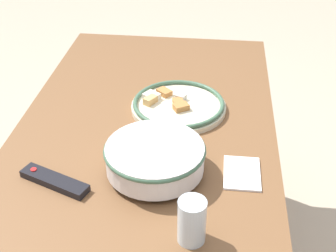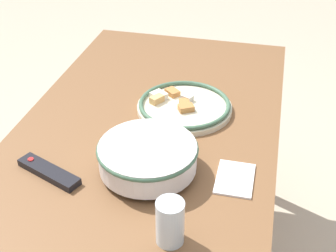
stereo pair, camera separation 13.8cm
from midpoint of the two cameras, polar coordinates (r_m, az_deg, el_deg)
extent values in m
cube|color=brown|center=(1.46, -5.55, -1.16)|extent=(1.43, 0.80, 0.04)
cylinder|color=brown|center=(2.17, 6.92, 0.07)|extent=(0.06, 0.06, 0.70)
cylinder|color=brown|center=(2.25, -10.16, 1.13)|extent=(0.06, 0.06, 0.70)
cylinder|color=silver|center=(1.27, -4.69, -5.52)|extent=(0.12, 0.12, 0.02)
cylinder|color=silver|center=(1.24, -4.78, -3.98)|extent=(0.26, 0.26, 0.07)
cylinder|color=#C67A33|center=(1.25, -4.77, -4.17)|extent=(0.24, 0.24, 0.06)
torus|color=#42664C|center=(1.23, -4.84, -2.98)|extent=(0.27, 0.27, 0.01)
cylinder|color=beige|center=(1.53, -1.27, 2.24)|extent=(0.31, 0.31, 0.02)
torus|color=#42664C|center=(1.52, -1.28, 2.75)|extent=(0.30, 0.30, 0.01)
cube|color=#B2753D|center=(1.50, -1.02, 2.25)|extent=(0.05, 0.06, 0.02)
cube|color=tan|center=(1.53, -4.80, 3.08)|extent=(0.05, 0.05, 0.02)
cube|color=silver|center=(1.56, -4.73, 3.55)|extent=(0.06, 0.06, 0.02)
cube|color=#B2753D|center=(1.58, -2.96, 4.07)|extent=(0.06, 0.06, 0.02)
cube|color=#B2753D|center=(1.52, -1.30, 2.80)|extent=(0.05, 0.04, 0.02)
cube|color=silver|center=(1.55, -1.07, 3.51)|extent=(0.04, 0.05, 0.02)
cube|color=black|center=(1.28, -16.70, -6.55)|extent=(0.12, 0.20, 0.02)
cylinder|color=red|center=(1.32, -19.00, -5.15)|extent=(0.02, 0.02, 0.00)
cylinder|color=silver|center=(1.06, -0.87, -11.67)|extent=(0.06, 0.06, 0.11)
cube|color=white|center=(1.27, 5.95, -5.85)|extent=(0.14, 0.10, 0.01)
camera|label=1|loc=(0.07, -92.86, -1.92)|focal=50.00mm
camera|label=2|loc=(0.07, 87.14, 1.92)|focal=50.00mm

